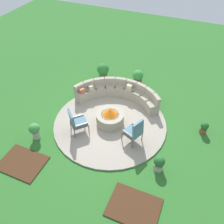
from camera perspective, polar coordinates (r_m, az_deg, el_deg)
ground_plane at (r=9.46m, az=-0.47°, el=-2.77°), size 24.00×24.00×0.00m
patio_circle at (r=9.43m, az=-0.47°, el=-2.64°), size 4.43×4.43×0.06m
mulch_bed_left at (r=8.76m, az=-20.71°, el=-11.31°), size 1.49×1.12×0.04m
mulch_bed_right at (r=7.46m, az=5.28°, el=-21.77°), size 1.49×1.12×0.04m
fire_pit at (r=9.22m, az=-0.48°, el=-1.27°), size 1.08×1.08×0.73m
curved_stone_bench at (r=10.30m, az=1.52°, el=4.49°), size 3.61×1.59×0.79m
lounge_chair_front_left at (r=8.78m, az=-8.53°, el=-2.17°), size 0.80×0.83×1.08m
lounge_chair_front_right at (r=8.37m, az=5.41°, el=-4.61°), size 0.74×0.73×1.06m
potted_plant_0 at (r=9.10m, az=-18.06°, el=-4.16°), size 0.40×0.40×0.68m
potted_plant_1 at (r=11.77m, az=-2.16°, el=10.00°), size 0.57×0.57×0.74m
potted_plant_2 at (r=11.35m, az=6.22°, el=8.38°), size 0.49×0.49×0.73m
potted_plant_3 at (r=9.57m, az=21.24°, el=-3.48°), size 0.30×0.30×0.52m
potted_plant_4 at (r=7.99m, az=11.22°, el=-11.97°), size 0.36×0.36×0.59m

